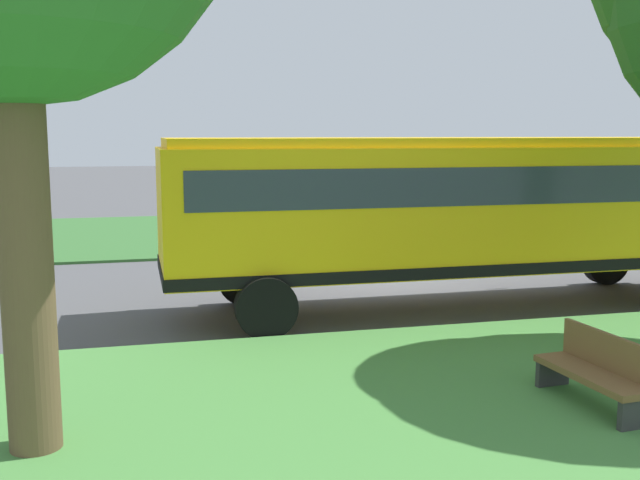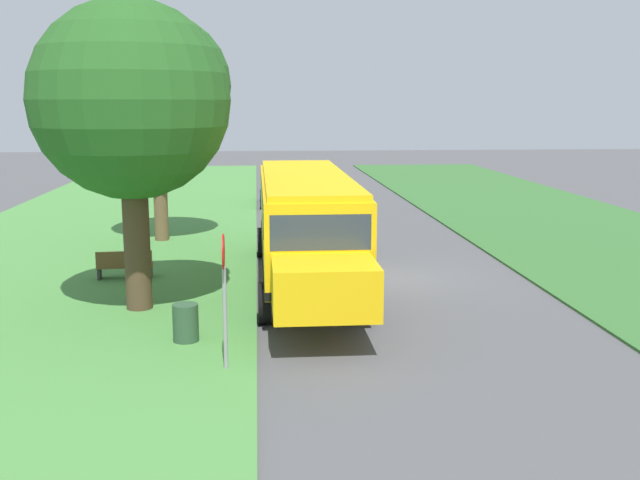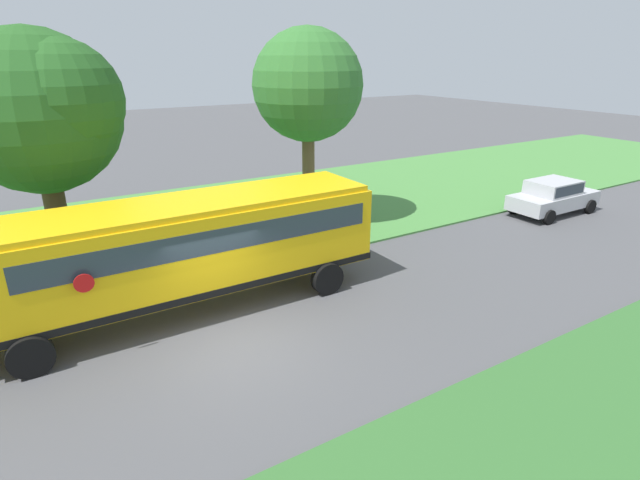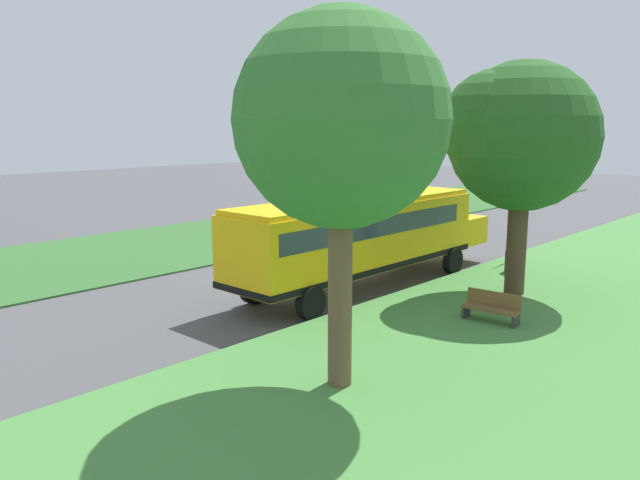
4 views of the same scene
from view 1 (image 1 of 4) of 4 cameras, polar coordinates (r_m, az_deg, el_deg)
The scene contains 4 objects.
ground_plane at distance 16.53m, azimuth 5.57°, elevation -3.19°, with size 120.00×120.00×0.00m, color #4C4C4F.
grass_far_side at distance 25.08m, azimuth -1.32°, elevation 0.82°, with size 10.00×80.00×0.07m, color #33662D.
school_bus at distance 14.08m, azimuth 11.01°, elevation 2.63°, with size 2.85×12.42×3.16m.
park_bench at distance 9.46m, azimuth 20.35°, elevation -9.43°, with size 1.64×0.63×0.92m.
Camera 1 is at (-15.26, 5.46, 3.25)m, focal length 42.00 mm.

